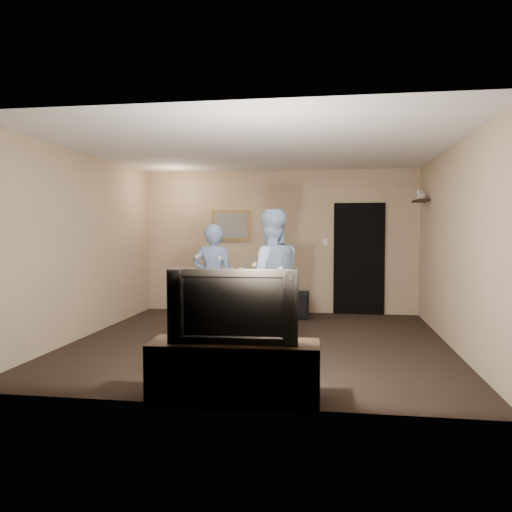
% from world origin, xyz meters
% --- Properties ---
extents(ground, '(5.00, 5.00, 0.00)m').
position_xyz_m(ground, '(0.00, 0.00, 0.00)').
color(ground, black).
rests_on(ground, ground).
extents(ceiling, '(5.00, 5.00, 0.04)m').
position_xyz_m(ceiling, '(0.00, 0.00, 2.60)').
color(ceiling, silver).
rests_on(ceiling, wall_back).
extents(wall_back, '(5.00, 0.04, 2.60)m').
position_xyz_m(wall_back, '(0.00, 2.50, 1.30)').
color(wall_back, tan).
rests_on(wall_back, ground).
extents(wall_front, '(5.00, 0.04, 2.60)m').
position_xyz_m(wall_front, '(0.00, -2.50, 1.30)').
color(wall_front, tan).
rests_on(wall_front, ground).
extents(wall_left, '(0.04, 5.00, 2.60)m').
position_xyz_m(wall_left, '(-2.50, 0.00, 1.30)').
color(wall_left, tan).
rests_on(wall_left, ground).
extents(wall_right, '(0.04, 5.00, 2.60)m').
position_xyz_m(wall_right, '(2.50, 0.00, 1.30)').
color(wall_right, tan).
rests_on(wall_right, ground).
extents(sofa, '(2.04, 0.80, 0.60)m').
position_xyz_m(sofa, '(-0.45, 2.08, 0.30)').
color(sofa, black).
rests_on(sofa, ground).
extents(throw_pillow, '(0.45, 0.15, 0.45)m').
position_xyz_m(throw_pillow, '(-0.67, 2.08, 0.48)').
color(throw_pillow, '#184A3F').
rests_on(throw_pillow, sofa).
extents(painting_frame, '(0.72, 0.05, 0.57)m').
position_xyz_m(painting_frame, '(-0.90, 2.48, 1.60)').
color(painting_frame, olive).
rests_on(painting_frame, wall_back).
extents(painting_canvas, '(0.62, 0.01, 0.47)m').
position_xyz_m(painting_canvas, '(-0.90, 2.45, 1.60)').
color(painting_canvas, slate).
rests_on(painting_canvas, painting_frame).
extents(doorway, '(0.90, 0.06, 2.00)m').
position_xyz_m(doorway, '(1.45, 2.47, 1.00)').
color(doorway, black).
rests_on(doorway, ground).
extents(light_switch, '(0.08, 0.02, 0.12)m').
position_xyz_m(light_switch, '(0.85, 2.48, 1.30)').
color(light_switch, silver).
rests_on(light_switch, wall_back).
extents(wall_shelf, '(0.20, 0.60, 0.03)m').
position_xyz_m(wall_shelf, '(2.39, 1.80, 1.99)').
color(wall_shelf, black).
rests_on(wall_shelf, wall_right).
extents(shelf_vase, '(0.17, 0.17, 0.16)m').
position_xyz_m(shelf_vase, '(2.39, 1.71, 2.08)').
color(shelf_vase, '#A8A7AC').
rests_on(shelf_vase, wall_shelf).
extents(shelf_figurine, '(0.06, 0.06, 0.18)m').
position_xyz_m(shelf_figurine, '(2.39, 2.00, 2.09)').
color(shelf_figurine, silver).
rests_on(shelf_figurine, wall_shelf).
extents(tv_console, '(1.53, 0.55, 0.54)m').
position_xyz_m(tv_console, '(0.11, -2.32, 0.25)').
color(tv_console, black).
rests_on(tv_console, ground).
extents(television, '(1.15, 0.20, 0.66)m').
position_xyz_m(television, '(0.11, -2.32, 0.85)').
color(television, black).
rests_on(television, tv_console).
extents(wii_player_left, '(0.64, 0.53, 1.60)m').
position_xyz_m(wii_player_left, '(-0.74, 0.38, 0.80)').
color(wii_player_left, '#6686B1').
rests_on(wii_player_left, ground).
extents(wii_player_right, '(1.03, 0.91, 1.78)m').
position_xyz_m(wii_player_right, '(0.19, -0.33, 0.89)').
color(wii_player_right, '#94B5D8').
rests_on(wii_player_right, ground).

